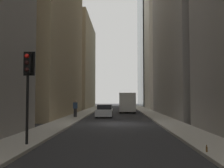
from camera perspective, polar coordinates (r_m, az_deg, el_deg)
ground_plane at (r=21.82m, az=0.95°, el=-8.84°), size 135.00×135.00×0.00m
sidewalk_right at (r=22.33m, az=-10.81°, el=-8.48°), size 90.00×2.20×0.14m
sidewalk_left at (r=22.22m, az=12.76°, el=-8.48°), size 90.00×2.20×0.14m
building_left_far at (r=53.23m, az=13.09°, el=12.96°), size 12.02×10.50×33.57m
building_right_far at (r=54.50m, az=-9.91°, el=4.26°), size 18.56×10.00×18.15m
delivery_truck at (r=37.71m, az=3.36°, el=-4.16°), size 6.46×2.25×2.84m
sedan_silver at (r=28.86m, az=-1.68°, el=-6.10°), size 4.30×1.78×1.42m
traffic_light_foreground at (r=12.00m, az=-18.39°, el=1.84°), size 0.43×0.52×4.16m
pedestrian at (r=27.37m, az=-8.25°, el=-5.27°), size 0.26×0.44×1.79m
discarded_bottle at (r=10.60m, az=20.49°, el=-13.52°), size 0.07×0.07×0.27m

